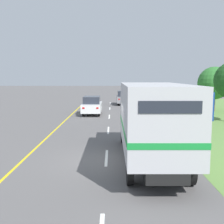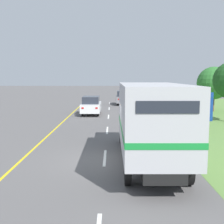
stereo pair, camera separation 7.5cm
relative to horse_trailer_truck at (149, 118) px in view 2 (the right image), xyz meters
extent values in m
plane|color=#5B5959|center=(-1.90, 0.25, -1.92)|extent=(200.00, 200.00, 0.00)
cube|color=yellow|center=(-5.60, 9.19, -1.92)|extent=(0.12, 51.90, 0.01)
cube|color=white|center=(-1.90, 0.72, -1.92)|extent=(0.12, 2.60, 0.01)
cube|color=white|center=(-1.90, 7.32, -1.92)|extent=(0.12, 2.60, 0.01)
cube|color=white|center=(-1.90, 13.92, -1.92)|extent=(0.12, 2.60, 0.01)
cube|color=white|center=(-1.90, 20.52, -1.92)|extent=(0.12, 2.60, 0.01)
cube|color=white|center=(-1.90, 27.12, -1.92)|extent=(0.12, 2.60, 0.01)
cylinder|color=black|center=(-1.04, 3.70, -1.42)|extent=(0.22, 1.00, 1.00)
cylinder|color=black|center=(1.04, 3.70, -1.42)|extent=(0.22, 1.00, 1.00)
cylinder|color=black|center=(-1.04, -2.49, -1.42)|extent=(0.22, 1.00, 1.00)
cylinder|color=black|center=(1.04, -2.49, -1.42)|extent=(0.22, 1.00, 1.00)
cube|color=black|center=(0.00, 0.25, -1.24)|extent=(1.32, 8.26, 0.36)
cube|color=#B7B7BC|center=(0.00, -0.80, 0.21)|extent=(2.41, 6.16, 2.54)
cube|color=#198C38|center=(0.00, -0.80, -0.24)|extent=(2.43, 6.18, 0.20)
cube|color=#232833|center=(0.00, -3.89, 0.91)|extent=(1.81, 0.03, 0.36)
cube|color=#B7B7BC|center=(0.00, 3.33, -0.11)|extent=(2.31, 2.10, 1.90)
cube|color=#283342|center=(0.00, 4.39, 0.13)|extent=(2.05, 0.03, 0.85)
cylinder|color=black|center=(-4.34, 16.79, -1.59)|extent=(0.16, 0.66, 0.66)
cylinder|color=black|center=(-2.86, 16.79, -1.59)|extent=(0.16, 0.66, 0.66)
cylinder|color=black|center=(-4.34, 14.16, -1.59)|extent=(0.16, 0.66, 0.66)
cylinder|color=black|center=(-2.86, 14.16, -1.59)|extent=(0.16, 0.66, 0.66)
cube|color=white|center=(-3.60, 15.48, -1.20)|extent=(1.80, 4.24, 0.79)
cube|color=#282D38|center=(-3.60, 15.31, -0.47)|extent=(1.55, 2.33, 0.67)
cube|color=red|center=(-4.23, 13.35, -1.06)|extent=(0.20, 0.03, 0.14)
cube|color=red|center=(-2.97, 13.35, -1.06)|extent=(0.20, 0.03, 0.14)
cylinder|color=black|center=(-0.87, 26.42, -1.59)|extent=(0.16, 0.66, 0.66)
cylinder|color=black|center=(0.61, 26.42, -1.59)|extent=(0.16, 0.66, 0.66)
cylinder|color=black|center=(-0.87, 23.86, -1.59)|extent=(0.16, 0.66, 0.66)
cylinder|color=black|center=(0.61, 23.86, -1.59)|extent=(0.16, 0.66, 0.66)
cube|color=gray|center=(-0.13, 25.14, -1.19)|extent=(1.80, 4.14, 0.80)
cube|color=#282D38|center=(-0.13, 24.97, -0.44)|extent=(1.55, 2.28, 0.68)
cube|color=red|center=(-0.76, 23.06, -1.05)|extent=(0.20, 0.03, 0.14)
cube|color=red|center=(0.50, 23.06, -1.05)|extent=(0.20, 0.03, 0.14)
cylinder|color=#9E9EA3|center=(3.12, 5.50, -0.73)|extent=(0.09, 0.09, 2.38)
cylinder|color=#9E9EA3|center=(4.41, 5.50, -0.73)|extent=(0.09, 0.09, 2.38)
cube|color=navy|center=(3.77, 5.50, -0.27)|extent=(1.83, 0.06, 1.46)
cube|color=navy|center=(4.39, 5.50, 0.64)|extent=(0.59, 0.06, 0.32)
cube|color=silver|center=(3.77, 5.46, -0.27)|extent=(1.43, 0.02, 0.26)
cylinder|color=brown|center=(9.12, 17.89, -1.11)|extent=(0.34, 0.34, 1.63)
sphere|color=#2D702D|center=(9.12, 17.89, 1.08)|extent=(3.44, 3.44, 3.44)
cylinder|color=white|center=(2.11, -0.15, -1.45)|extent=(0.07, 0.07, 0.95)
cylinder|color=orange|center=(2.11, -0.15, -1.18)|extent=(0.08, 0.08, 0.10)
camera|label=1|loc=(-1.65, -11.76, 1.77)|focal=45.00mm
camera|label=2|loc=(-1.57, -11.76, 1.77)|focal=45.00mm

